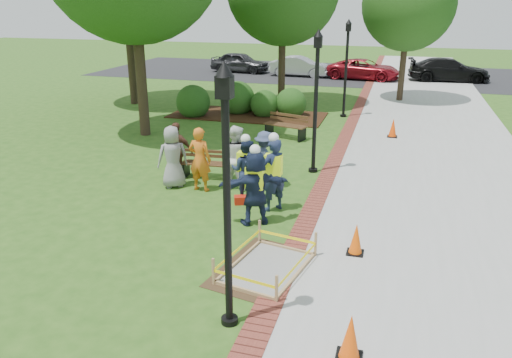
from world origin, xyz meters
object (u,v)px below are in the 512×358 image
(cone_front, at_px, (350,338))
(lamp_near, at_px, (227,182))
(hivis_worker_c, at_px, (246,168))
(wet_concrete_pad, at_px, (267,259))
(hivis_worker_a, at_px, (255,185))
(hivis_worker_b, at_px, (273,173))
(bench_near, at_px, (207,170))

(cone_front, relative_size, lamp_near, 0.18)
(hivis_worker_c, bearing_deg, lamp_near, -75.78)
(wet_concrete_pad, height_order, cone_front, cone_front)
(cone_front, relative_size, hivis_worker_a, 0.40)
(wet_concrete_pad, xyz_separation_m, hivis_worker_c, (-1.48, 3.40, 0.66))
(lamp_near, bearing_deg, hivis_worker_c, 104.22)
(cone_front, relative_size, hivis_worker_b, 0.38)
(bench_near, relative_size, hivis_worker_c, 0.85)
(hivis_worker_a, relative_size, hivis_worker_c, 1.08)
(cone_front, relative_size, hivis_worker_c, 0.43)
(bench_near, distance_m, lamp_near, 7.53)
(hivis_worker_a, bearing_deg, bench_near, 130.19)
(hivis_worker_a, bearing_deg, hivis_worker_b, 77.03)
(wet_concrete_pad, height_order, bench_near, bench_near)
(wet_concrete_pad, distance_m, lamp_near, 2.90)
(bench_near, distance_m, hivis_worker_a, 3.59)
(bench_near, relative_size, lamp_near, 0.36)
(wet_concrete_pad, xyz_separation_m, bench_near, (-3.11, 4.72, 0.02))
(bench_near, relative_size, cone_front, 1.97)
(wet_concrete_pad, distance_m, hivis_worker_a, 2.32)
(hivis_worker_b, height_order, hivis_worker_c, hivis_worker_b)
(bench_near, xyz_separation_m, hivis_worker_c, (1.62, -1.32, 0.64))
(bench_near, bearing_deg, wet_concrete_pad, -56.67)
(wet_concrete_pad, height_order, lamp_near, lamp_near)
(wet_concrete_pad, bearing_deg, cone_front, -49.97)
(wet_concrete_pad, bearing_deg, hivis_worker_a, 112.30)
(wet_concrete_pad, xyz_separation_m, hivis_worker_b, (-0.63, 2.94, 0.76))
(hivis_worker_a, bearing_deg, wet_concrete_pad, -67.70)
(wet_concrete_pad, distance_m, bench_near, 5.65)
(cone_front, height_order, hivis_worker_c, hivis_worker_c)
(wet_concrete_pad, height_order, hivis_worker_b, hivis_worker_b)
(hivis_worker_a, distance_m, hivis_worker_c, 1.51)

